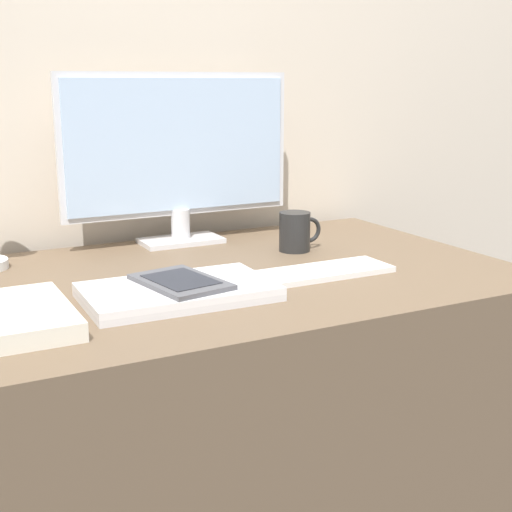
{
  "coord_description": "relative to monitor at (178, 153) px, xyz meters",
  "views": [
    {
      "loc": [
        -0.65,
        -1.2,
        1.14
      ],
      "look_at": [
        -0.03,
        0.0,
        0.81
      ],
      "focal_mm": 50.0,
      "sensor_mm": 36.0,
      "label": 1
    }
  ],
  "objects": [
    {
      "name": "wall_back",
      "position": [
        0.01,
        0.15,
        0.23
      ],
      "size": [
        3.6,
        0.05,
        2.4
      ],
      "color": "beige",
      "rests_on": "ground_plane"
    },
    {
      "name": "notebook",
      "position": [
        -0.47,
        -0.46,
        -0.21
      ],
      "size": [
        0.17,
        0.26,
        0.03
      ],
      "color": "silver",
      "rests_on": "desk"
    },
    {
      "name": "monitor",
      "position": [
        0.0,
        0.0,
        0.0
      ],
      "size": [
        0.58,
        0.11,
        0.41
      ],
      "color": "silver",
      "rests_on": "desk"
    },
    {
      "name": "keyboard",
      "position": [
        0.16,
        -0.42,
        -0.22
      ],
      "size": [
        0.28,
        0.11,
        0.01
      ],
      "color": "silver",
      "rests_on": "desk"
    },
    {
      "name": "coffee_mug",
      "position": [
        0.21,
        -0.21,
        -0.18
      ],
      "size": [
        0.11,
        0.07,
        0.09
      ],
      "color": "black",
      "rests_on": "desk"
    },
    {
      "name": "ereader",
      "position": [
        -0.17,
        -0.44,
        -0.19
      ],
      "size": [
        0.15,
        0.21,
        0.01
      ],
      "color": "#4C4C51",
      "rests_on": "laptop"
    },
    {
      "name": "desk",
      "position": [
        0.01,
        -0.31,
        -0.6
      ],
      "size": [
        1.13,
        0.78,
        0.75
      ],
      "color": "brown",
      "rests_on": "ground_plane"
    },
    {
      "name": "laptop",
      "position": [
        -0.18,
        -0.44,
        -0.21
      ],
      "size": [
        0.35,
        0.21,
        0.03
      ],
      "color": "silver",
      "rests_on": "desk"
    }
  ]
}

